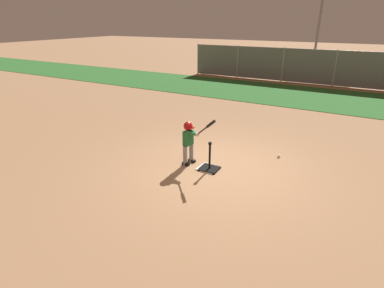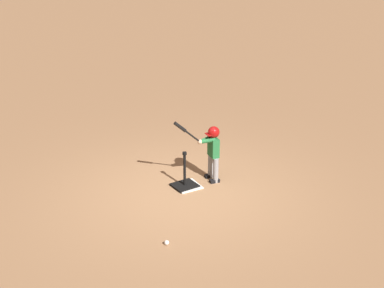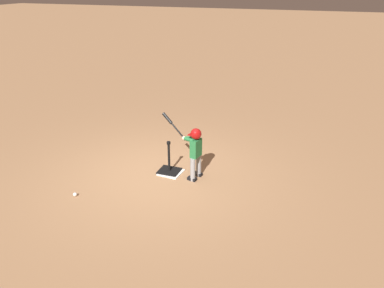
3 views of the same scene
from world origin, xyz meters
TOP-DOWN VIEW (x-y plane):
  - ground_plane at (0.00, 0.00)m, footprint 90.00×90.00m
  - grass_outfield_strip at (0.00, 8.28)m, footprint 56.00×4.51m
  - backstop_fence at (0.00, 11.36)m, footprint 13.29×0.08m
  - home_plate at (-0.23, -0.19)m, footprint 0.47×0.47m
  - batting_tee at (-0.19, -0.21)m, footprint 0.43×0.38m
  - batter_child at (-0.75, -0.16)m, footprint 0.87×0.35m
  - baseball at (1.06, 1.24)m, footprint 0.07×0.07m
  - bleachers_far_left at (-4.92, 12.98)m, footprint 3.12×1.95m
  - bleachers_center at (0.45, 12.84)m, footprint 3.35×2.68m

SIDE VIEW (x-z plane):
  - ground_plane at x=0.00m, z-range 0.00..0.00m
  - grass_outfield_strip at x=0.00m, z-range 0.00..0.02m
  - home_plate at x=-0.23m, z-range 0.00..0.02m
  - baseball at x=1.06m, z-range 0.00..0.07m
  - batting_tee at x=-0.19m, z-range -0.25..0.43m
  - bleachers_far_left at x=-4.92m, z-range -0.01..0.93m
  - bleachers_center at x=0.45m, z-range -0.01..1.27m
  - batter_child at x=-0.75m, z-range 0.05..1.30m
  - backstop_fence at x=0.00m, z-range 0.05..1.87m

